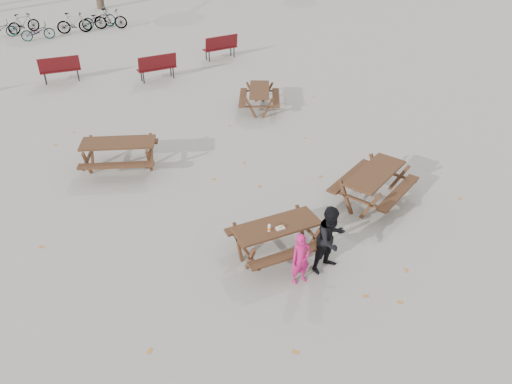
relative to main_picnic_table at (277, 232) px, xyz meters
name	(u,v)px	position (x,y,z in m)	size (l,w,h in m)	color
ground	(276,254)	(0.00, 0.00, -0.59)	(80.00, 80.00, 0.00)	gray
main_picnic_table	(277,232)	(0.00, 0.00, 0.00)	(1.80, 1.45, 0.78)	#3C2415
food_tray	(280,228)	(0.00, -0.14, 0.21)	(0.18, 0.11, 0.04)	silver
bread_roll	(280,226)	(0.00, -0.14, 0.25)	(0.14, 0.06, 0.05)	tan
soda_bottle	(269,228)	(-0.23, -0.11, 0.26)	(0.07, 0.07, 0.17)	silver
child	(301,259)	(0.04, -0.93, -0.02)	(0.41, 0.27, 1.14)	#C11865
adult	(331,239)	(0.77, -0.84, 0.16)	(0.72, 0.56, 1.49)	black
picnic_table_east	(373,187)	(3.08, 0.81, -0.17)	(1.92, 1.54, 0.83)	#3C2415
picnic_table_north	(120,156)	(-2.16, 5.03, -0.17)	(1.94, 1.57, 0.84)	#3C2415
picnic_table_far	(259,99)	(3.03, 7.09, -0.23)	(1.68, 1.35, 0.72)	#3C2415
park_bench_row	(99,67)	(-1.32, 12.36, -0.07)	(12.62, 1.95, 1.03)	#5C1216
bicycle_row	(64,23)	(-1.64, 19.96, -0.12)	(6.85, 2.33, 1.01)	black
fallen_leaves	(248,191)	(0.50, 2.50, -0.58)	(11.00, 11.00, 0.01)	#C0742E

